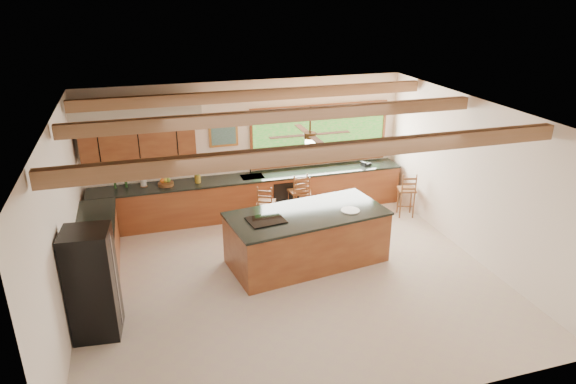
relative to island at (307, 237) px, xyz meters
name	(u,v)px	position (x,y,z in m)	size (l,w,h in m)	color
ground	(291,278)	(-0.47, -0.52, -0.51)	(7.20, 7.20, 0.00)	beige
room_shell	(271,151)	(-0.64, 0.14, 1.71)	(7.27, 6.54, 3.02)	white
counter_run	(220,206)	(-1.29, 2.00, -0.04)	(7.12, 3.10, 1.24)	brown
island	(307,237)	(0.00, 0.00, 0.00)	(3.06, 1.76, 1.03)	brown
refrigerator	(92,284)	(-3.69, -1.13, 0.34)	(0.73, 0.71, 1.70)	black
bar_stool_a	(267,204)	(-0.37, 1.52, 0.10)	(0.49, 0.49, 1.02)	brown
bar_stool_b	(298,192)	(0.43, 1.88, 0.13)	(0.43, 0.43, 1.08)	brown
bar_stool_c	(304,194)	(0.54, 1.82, 0.10)	(0.47, 0.47, 1.03)	brown
bar_stool_d	(408,191)	(2.83, 1.28, 0.11)	(0.47, 0.47, 1.05)	brown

